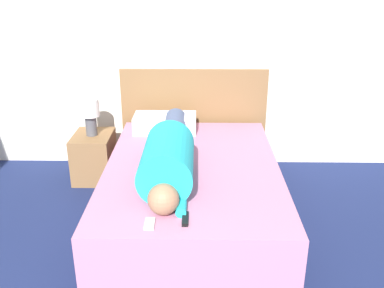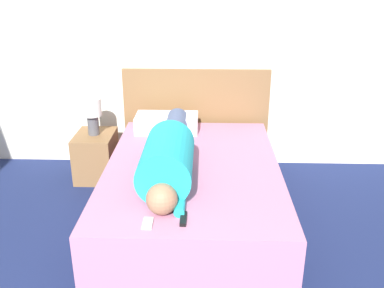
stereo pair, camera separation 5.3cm
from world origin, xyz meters
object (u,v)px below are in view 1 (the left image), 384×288
nightstand (94,156)px  cell_phone (150,224)px  pillow_near_headboard (165,123)px  tv_remote (185,219)px  table_lamp (90,113)px  person_lying (169,155)px  bed (192,193)px

nightstand → cell_phone: size_ratio=3.69×
pillow_near_headboard → tv_remote: pillow_near_headboard is taller
nightstand → tv_remote: 1.91m
nightstand → tv_remote: bearing=-59.0°
pillow_near_headboard → cell_phone: pillow_near_headboard is taller
nightstand → table_lamp: bearing=0.0°
person_lying → tv_remote: 0.70m
pillow_near_headboard → cell_phone: 1.67m
pillow_near_headboard → tv_remote: 1.64m
table_lamp → person_lying: bearing=-48.8°
table_lamp → person_lying: person_lying is taller
tv_remote → bed: bearing=87.7°
bed → pillow_near_headboard: pillow_near_headboard is taller
table_lamp → person_lying: 1.26m
pillow_near_headboard → tv_remote: (0.25, -1.62, -0.07)m
cell_phone → tv_remote: bearing=12.3°
person_lying → cell_phone: bearing=-96.3°
bed → tv_remote: (-0.03, -0.83, 0.27)m
nightstand → table_lamp: table_lamp is taller
bed → person_lying: (-0.17, -0.16, 0.42)m
table_lamp → cell_phone: bearing=-65.7°
nightstand → tv_remote: tv_remote is taller
person_lying → pillow_near_headboard: person_lying is taller
pillow_near_headboard → nightstand: bearing=-179.5°
bed → table_lamp: (-1.01, 0.79, 0.44)m
table_lamp → cell_phone: 1.84m
person_lying → nightstand: bearing=131.2°
person_lying → cell_phone: size_ratio=13.17×
tv_remote → person_lying: bearing=102.0°
person_lying → pillow_near_headboard: bearing=96.2°
nightstand → table_lamp: (0.00, 0.00, 0.46)m
table_lamp → pillow_near_headboard: (0.73, 0.01, -0.10)m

